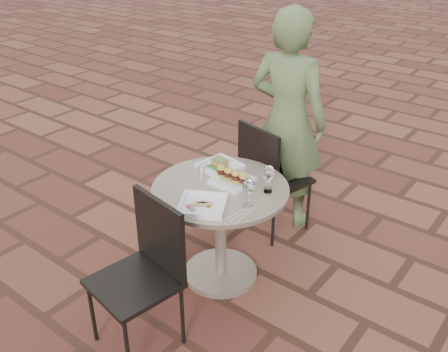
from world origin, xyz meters
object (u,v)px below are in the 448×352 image
Objects in this scene: chair_near at (146,263)px; diner at (287,121)px; chair_far at (268,171)px; plate_salmon at (220,166)px; plate_sliders at (232,178)px; plate_tuna at (202,205)px; cafe_table at (221,218)px.

chair_near is 1.66m from diner.
chair_far is 3.18× the size of plate_salmon.
plate_salmon is 0.23m from plate_sliders.
chair_far reaches higher than plate_salmon.
diner reaches higher than chair_far.
chair_far is 3.71× the size of plate_sliders.
diner is 0.85m from plate_sliders.
plate_tuna is (0.23, -0.47, -0.00)m from plate_salmon.
diner is (-0.08, 1.63, 0.33)m from chair_near.
diner reaches higher than chair_near.
plate_tuna is at bearing -63.30° from plate_salmon.
plate_sliders is (0.09, -0.58, 0.22)m from chair_far.
plate_salmon is (-0.11, -0.46, 0.20)m from chair_far.
cafe_table is at bearing -50.84° from plate_salmon.
plate_salmon reaches higher than cafe_table.
chair_far is 0.53× the size of diner.
diner is at bearing 94.27° from cafe_table.
chair_far is 2.45× the size of plate_tuna.
chair_near is at bearing -78.85° from plate_salmon.
plate_sliders is at bearing 71.28° from cafe_table.
chair_far is 0.51m from plate_salmon.
chair_near is 0.82m from plate_sliders.
plate_tuna is (0.07, -0.26, 0.26)m from cafe_table.
chair_near reaches higher than plate_salmon.
chair_far reaches higher than plate_tuna.
plate_salmon is at bearing 110.67° from chair_near.
plate_sliders is 0.66× the size of plate_tuna.
chair_far reaches higher than plate_sliders.
plate_sliders is at bearing 96.18° from plate_tuna.
plate_salmon is (-0.17, 0.20, 0.27)m from cafe_table.
diner reaches higher than cafe_table.
chair_near reaches higher than plate_sliders.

